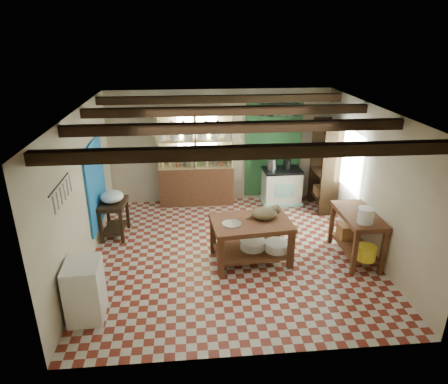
{
  "coord_description": "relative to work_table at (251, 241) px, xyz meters",
  "views": [
    {
      "loc": [
        -0.72,
        -6.31,
        3.8
      ],
      "look_at": [
        -0.1,
        0.3,
        1.09
      ],
      "focal_mm": 32.0,
      "sensor_mm": 36.0,
      "label": 1
    }
  ],
  "objects": [
    {
      "name": "right_counter",
      "position": [
        1.86,
        -0.07,
        0.05
      ],
      "size": [
        0.6,
        1.2,
        0.86
      ],
      "primitive_type": "cube",
      "rotation": [
        0.0,
        0.0,
        0.0
      ],
      "color": "brown",
      "rests_on": "floor"
    },
    {
      "name": "basin_large",
      "position": [
        0.04,
        0.05,
        -0.1
      ],
      "size": [
        0.49,
        0.49,
        0.16
      ],
      "primitive_type": "cylinder",
      "rotation": [
        0.0,
        0.0,
        0.1
      ],
      "color": "white",
      "rests_on": "work_table"
    },
    {
      "name": "basin_small",
      "position": [
        0.46,
        -0.05,
        -0.1
      ],
      "size": [
        0.47,
        0.47,
        0.15
      ],
      "primitive_type": "cylinder",
      "rotation": [
        0.0,
        0.0,
        0.1
      ],
      "color": "white",
      "rests_on": "work_table"
    },
    {
      "name": "floor",
      "position": [
        -0.32,
        0.27,
        -0.39
      ],
      "size": [
        5.0,
        5.0,
        0.02
      ],
      "primitive_type": "cube",
      "color": "maroon",
      "rests_on": "ground"
    },
    {
      "name": "wicker_basket",
      "position": [
        1.86,
        0.23,
        -0.02
      ],
      "size": [
        0.37,
        0.3,
        0.26
      ],
      "primitive_type": "cube",
      "rotation": [
        0.0,
        0.0,
        0.0
      ],
      "color": "olive",
      "rests_on": "right_counter"
    },
    {
      "name": "green_wall_patch",
      "position": [
        0.93,
        2.74,
        0.87
      ],
      "size": [
        1.3,
        0.04,
        2.3
      ],
      "primitive_type": "cube",
      "color": "#21542A",
      "rests_on": "wall_back"
    },
    {
      "name": "white_cabinet",
      "position": [
        -2.54,
        -1.27,
        0.05
      ],
      "size": [
        0.5,
        0.59,
        0.86
      ],
      "primitive_type": "cube",
      "rotation": [
        0.0,
        0.0,
        0.05
      ],
      "color": "white",
      "rests_on": "floor"
    },
    {
      "name": "wall_front",
      "position": [
        -0.32,
        -2.23,
        0.92
      ],
      "size": [
        5.0,
        0.04,
        2.6
      ],
      "primitive_type": "cube",
      "color": "beige",
      "rests_on": "floor"
    },
    {
      "name": "work_table",
      "position": [
        0.0,
        0.0,
        0.0
      ],
      "size": [
        1.43,
        1.03,
        0.76
      ],
      "primitive_type": "cube",
      "rotation": [
        0.0,
        0.0,
        0.1
      ],
      "color": "brown",
      "rests_on": "floor"
    },
    {
      "name": "wall_left",
      "position": [
        -2.82,
        0.27,
        0.92
      ],
      "size": [
        0.04,
        5.0,
        2.6
      ],
      "primitive_type": "cube",
      "color": "beige",
      "rests_on": "floor"
    },
    {
      "name": "wall_right",
      "position": [
        2.18,
        0.27,
        0.92
      ],
      "size": [
        0.04,
        5.0,
        2.6
      ],
      "primitive_type": "cube",
      "color": "beige",
      "rests_on": "floor"
    },
    {
      "name": "cat",
      "position": [
        0.24,
        0.07,
        0.48
      ],
      "size": [
        0.54,
        0.46,
        0.21
      ],
      "primitive_type": "ellipsoid",
      "rotation": [
        0.0,
        0.0,
        0.27
      ],
      "color": "olive",
      "rests_on": "work_table"
    },
    {
      "name": "white_bucket",
      "position": [
        1.81,
        -0.42,
        0.61
      ],
      "size": [
        0.26,
        0.26,
        0.26
      ],
      "primitive_type": "cylinder",
      "rotation": [
        0.0,
        0.0,
        0.0
      ],
      "color": "white",
      "rests_on": "right_counter"
    },
    {
      "name": "ceiling",
      "position": [
        -0.32,
        0.27,
        2.22
      ],
      "size": [
        5.0,
        5.0,
        0.02
      ],
      "primitive_type": "cube",
      "color": "#45464A",
      "rests_on": "wall_back"
    },
    {
      "name": "ceiling_beams",
      "position": [
        -0.32,
        0.27,
        2.1
      ],
      "size": [
        5.0,
        3.8,
        0.15
      ],
      "primitive_type": "cube",
      "color": "black",
      "rests_on": "ceiling"
    },
    {
      "name": "tall_rack",
      "position": [
        1.96,
        2.07,
        0.62
      ],
      "size": [
        0.4,
        0.86,
        2.0
      ],
      "primitive_type": "cube",
      "color": "black",
      "rests_on": "floor"
    },
    {
      "name": "wall_back",
      "position": [
        -0.32,
        2.77,
        0.92
      ],
      "size": [
        5.0,
        0.04,
        2.6
      ],
      "primitive_type": "cube",
      "color": "beige",
      "rests_on": "floor"
    },
    {
      "name": "window_back",
      "position": [
        -0.82,
        2.75,
        1.32
      ],
      "size": [
        0.9,
        0.02,
        0.8
      ],
      "primitive_type": "cube",
      "color": "silver",
      "rests_on": "wall_back"
    },
    {
      "name": "pot_rack",
      "position": [
        0.93,
        2.32,
        1.8
      ],
      "size": [
        0.86,
        0.12,
        0.36
      ],
      "primitive_type": "cube",
      "color": "black",
      "rests_on": "ceiling"
    },
    {
      "name": "kettle_right",
      "position": [
        1.2,
        2.42,
        0.57
      ],
      "size": [
        0.18,
        0.18,
        0.22
      ],
      "primitive_type": "cylinder",
      "rotation": [
        0.0,
        0.0,
        0.03
      ],
      "color": "black",
      "rests_on": "stove"
    },
    {
      "name": "enamel_bowl",
      "position": [
        -2.52,
        1.15,
        0.45
      ],
      "size": [
        0.47,
        0.47,
        0.22
      ],
      "primitive_type": "ellipsoid",
      "rotation": [
        0.0,
        0.0,
        -0.06
      ],
      "color": "white",
      "rests_on": "prep_table"
    },
    {
      "name": "window_right",
      "position": [
        2.16,
        1.27,
        1.02
      ],
      "size": [
        0.02,
        1.3,
        1.2
      ],
      "primitive_type": "cube",
      "color": "silver",
      "rests_on": "wall_right"
    },
    {
      "name": "yellow_tub",
      "position": [
        1.86,
        -0.52,
        -0.03
      ],
      "size": [
        0.33,
        0.33,
        0.24
      ],
      "primitive_type": "cylinder",
      "rotation": [
        0.0,
        0.0,
        0.0
      ],
      "color": "yellow",
      "rests_on": "right_counter"
    },
    {
      "name": "steel_tray",
      "position": [
        -0.34,
        -0.08,
        0.39
      ],
      "size": [
        0.36,
        0.36,
        0.02
      ],
      "primitive_type": "cylinder",
      "rotation": [
        0.0,
        0.0,
        0.1
      ],
      "color": "#A7A8AF",
      "rests_on": "work_table"
    },
    {
      "name": "kettle_left",
      "position": [
        0.85,
        2.41,
        0.58
      ],
      "size": [
        0.22,
        0.22,
        0.24
      ],
      "primitive_type": "cylinder",
      "rotation": [
        0.0,
        0.0,
        0.03
      ],
      "color": "#A7A8AF",
      "rests_on": "stove"
    },
    {
      "name": "shelving_unit",
      "position": [
        -0.87,
        2.58,
        0.72
      ],
      "size": [
        1.7,
        0.34,
        2.2
      ],
      "primitive_type": "cube",
      "color": "tan",
      "rests_on": "floor"
    },
    {
      "name": "stove",
      "position": [
        1.1,
        2.42,
        0.04
      ],
      "size": [
        0.87,
        0.6,
        0.84
      ],
      "primitive_type": "cube",
      "rotation": [
        0.0,
        0.0,
        0.03
      ],
      "color": "white",
      "rests_on": "floor"
    },
    {
      "name": "blue_wall_patch",
      "position": [
        -2.79,
        1.17,
        0.72
      ],
      "size": [
        0.04,
        1.4,
        1.6
      ],
      "primitive_type": "cube",
      "color": "#1868B6",
      "rests_on": "wall_left"
    },
    {
      "name": "utensil_rail",
      "position": [
        -2.76,
        -0.93,
        1.4
      ],
      "size": [
        0.06,
        0.9,
        0.28
      ],
      "primitive_type": "cube",
      "color": "black",
      "rests_on": "wall_left"
    },
    {
      "name": "prep_table",
      "position": [
        -2.52,
        1.15,
        -0.02
      ],
      "size": [
        0.53,
        0.74,
        0.72
      ],
      "primitive_type": "cube",
      "rotation": [
        0.0,
        0.0,
        -0.06
      ],
      "color": "black",
      "rests_on": "floor"
    }
  ]
}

